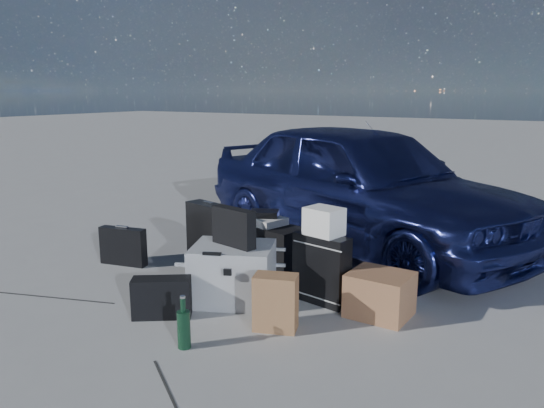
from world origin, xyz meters
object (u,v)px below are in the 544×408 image
Objects in this scene: duffel_bag at (265,244)px; cardboard_box at (380,294)px; pelican_case at (233,273)px; suitcase_right at (321,269)px; suitcase_left at (209,236)px; green_bottle at (184,323)px; briefcase at (123,246)px; car at (360,184)px.

cardboard_box is at bearing -11.56° from duffel_bag.
suitcase_right is at bearing 4.92° from pelican_case.
cardboard_box is (1.36, -0.58, -0.03)m from duffel_bag.
green_bottle is at bearing -44.25° from suitcase_left.
duffel_bag is 2.31× the size of green_bottle.
suitcase_left is 0.78× the size of duffel_bag.
cardboard_box is at bearing -8.71° from briefcase.
car is 2.50m from briefcase.
pelican_case is at bearing -19.19° from briefcase.
green_bottle is at bearing -99.29° from suitcase_right.
car is at bearing 116.82° from cardboard_box.
suitcase_left is at bearing -178.00° from suitcase_right.
green_bottle is at bearing -158.98° from car.
briefcase is 1.07× the size of cardboard_box.
car is 6.30× the size of pelican_case.
pelican_case is at bearing 102.90° from green_bottle.
suitcase_left is (0.77, 0.34, 0.13)m from briefcase.
car is at bearing 113.26° from suitcase_right.
briefcase is at bearing -165.01° from suitcase_right.
briefcase reaches higher than cardboard_box.
briefcase is at bearing 147.81° from green_bottle.
suitcase_left is at bearing 170.73° from car.
duffel_bag is at bearing 104.69° from green_bottle.
briefcase is 0.85m from suitcase_left.
car is at bearing 88.58° from green_bottle.
briefcase is 1.35m from duffel_bag.
suitcase_left is (-0.90, -1.45, -0.36)m from car.
briefcase is at bearing 149.51° from pelican_case.
green_bottle is at bearing -100.06° from pelican_case.
duffel_bag is (-0.88, 0.57, -0.08)m from suitcase_right.
duffel_bag is at bearing 156.89° from cardboard_box.
pelican_case is 1.00× the size of suitcase_left.
suitcase_right reaches higher than briefcase.
suitcase_right is 0.69× the size of duffel_bag.
suitcase_left is 1.13× the size of suitcase_right.
duffel_bag is at bearing 58.63° from suitcase_left.
cardboard_box is (1.74, -0.21, -0.15)m from suitcase_left.
pelican_case is at bearing -25.23° from suitcase_left.
pelican_case is at bearing -62.16° from duffel_bag.
car is at bearing 59.62° from pelican_case.
briefcase is at bearing 159.44° from car.
duffel_bag is at bearing 157.96° from suitcase_right.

